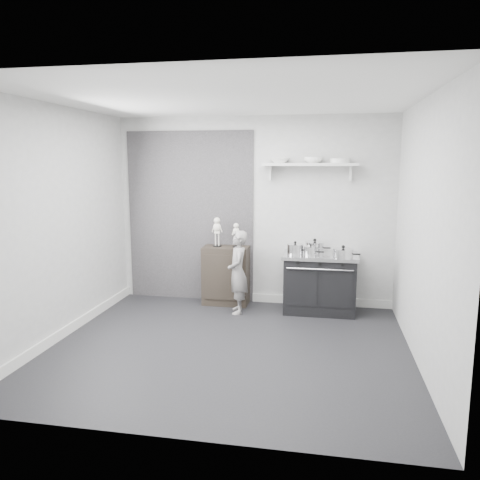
% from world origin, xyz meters
% --- Properties ---
extents(ground, '(4.00, 4.00, 0.00)m').
position_xyz_m(ground, '(0.00, 0.00, 0.00)').
color(ground, black).
rests_on(ground, ground).
extents(room_shell, '(4.02, 3.62, 2.71)m').
position_xyz_m(room_shell, '(-0.09, 0.15, 1.64)').
color(room_shell, '#A3A3A1').
rests_on(room_shell, ground).
extents(wall_shelf, '(1.30, 0.26, 0.24)m').
position_xyz_m(wall_shelf, '(0.80, 1.68, 2.01)').
color(wall_shelf, silver).
rests_on(wall_shelf, room_shell).
extents(stove, '(1.01, 0.63, 0.81)m').
position_xyz_m(stove, '(0.98, 1.48, 0.41)').
color(stove, black).
rests_on(stove, ground).
extents(side_cabinet, '(0.65, 0.38, 0.85)m').
position_xyz_m(side_cabinet, '(-0.37, 1.61, 0.42)').
color(side_cabinet, black).
rests_on(side_cabinet, ground).
extents(child, '(0.36, 0.47, 1.14)m').
position_xyz_m(child, '(-0.12, 1.22, 0.57)').
color(child, gray).
rests_on(child, ground).
extents(pot_front_left, '(0.31, 0.22, 0.18)m').
position_xyz_m(pot_front_left, '(0.64, 1.39, 0.89)').
color(pot_front_left, silver).
rests_on(pot_front_left, stove).
extents(pot_back_left, '(0.35, 0.27, 0.19)m').
position_xyz_m(pot_back_left, '(0.90, 1.59, 0.89)').
color(pot_back_left, silver).
rests_on(pot_back_left, stove).
extents(pot_front_right, '(0.36, 0.27, 0.17)m').
position_xyz_m(pot_front_right, '(1.27, 1.28, 0.87)').
color(pot_front_right, silver).
rests_on(pot_front_right, stove).
extents(pot_front_center, '(0.27, 0.18, 0.16)m').
position_xyz_m(pot_front_center, '(0.85, 1.34, 0.88)').
color(pot_front_center, silver).
rests_on(pot_front_center, stove).
extents(skeleton_full, '(0.14, 0.09, 0.49)m').
position_xyz_m(skeleton_full, '(-0.50, 1.61, 1.09)').
color(skeleton_full, silver).
rests_on(skeleton_full, side_cabinet).
extents(skeleton_torso, '(0.11, 0.07, 0.40)m').
position_xyz_m(skeleton_torso, '(-0.22, 1.61, 1.05)').
color(skeleton_torso, silver).
rests_on(skeleton_torso, side_cabinet).
extents(bowl_large, '(0.28, 0.28, 0.07)m').
position_xyz_m(bowl_large, '(0.38, 1.67, 2.07)').
color(bowl_large, white).
rests_on(bowl_large, wall_shelf).
extents(bowl_small, '(0.25, 0.25, 0.08)m').
position_xyz_m(bowl_small, '(0.84, 1.67, 2.08)').
color(bowl_small, white).
rests_on(bowl_small, wall_shelf).
extents(plate_stack, '(0.27, 0.27, 0.06)m').
position_xyz_m(plate_stack, '(1.20, 1.67, 2.07)').
color(plate_stack, silver).
rests_on(plate_stack, wall_shelf).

